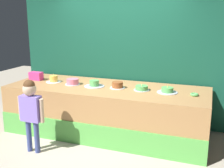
% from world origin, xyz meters
% --- Properties ---
extents(ground_plane, '(12.00, 12.00, 0.00)m').
position_xyz_m(ground_plane, '(0.00, 0.00, 0.00)').
color(ground_plane, '#BCB29E').
extents(stage_platform, '(3.53, 1.28, 0.85)m').
position_xyz_m(stage_platform, '(0.00, 0.62, 0.42)').
color(stage_platform, '#B27F4C').
rests_on(stage_platform, ground_plane).
extents(curtain_backdrop, '(4.17, 0.08, 2.74)m').
position_xyz_m(curtain_backdrop, '(0.00, 1.36, 1.37)').
color(curtain_backdrop, '#144C38').
rests_on(curtain_backdrop, ground_plane).
extents(child_figure, '(0.44, 0.20, 1.15)m').
position_xyz_m(child_figure, '(-0.79, -0.47, 0.74)').
color(child_figure, '#3F4C8C').
rests_on(child_figure, ground_plane).
extents(pink_box, '(0.25, 0.15, 0.15)m').
position_xyz_m(pink_box, '(-1.50, 0.68, 0.93)').
color(pink_box, '#F93A8C').
rests_on(pink_box, stage_platform).
extents(donut, '(0.13, 0.13, 0.04)m').
position_xyz_m(donut, '(1.50, 0.58, 0.87)').
color(donut, '#59B259').
rests_on(donut, stage_platform).
extents(cake_far_left, '(0.29, 0.29, 0.17)m').
position_xyz_m(cake_far_left, '(-1.07, 0.63, 0.90)').
color(cake_far_left, white).
rests_on(cake_far_left, stage_platform).
extents(cake_left, '(0.28, 0.28, 0.11)m').
position_xyz_m(cake_left, '(-0.64, 0.58, 0.90)').
color(cake_left, silver).
rests_on(cake_left, stage_platform).
extents(cake_center_left, '(0.36, 0.36, 0.11)m').
position_xyz_m(cake_center_left, '(-0.21, 0.59, 0.89)').
color(cake_center_left, silver).
rests_on(cake_center_left, stage_platform).
extents(cake_center_right, '(0.26, 0.26, 0.11)m').
position_xyz_m(cake_center_right, '(0.21, 0.61, 0.90)').
color(cake_center_right, white).
rests_on(cake_center_right, stage_platform).
extents(cake_right, '(0.27, 0.27, 0.12)m').
position_xyz_m(cake_right, '(0.64, 0.62, 0.89)').
color(cake_right, silver).
rests_on(cake_right, stage_platform).
extents(cake_far_right, '(0.34, 0.34, 0.13)m').
position_xyz_m(cake_far_right, '(1.07, 0.62, 0.89)').
color(cake_far_right, silver).
rests_on(cake_far_right, stage_platform).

